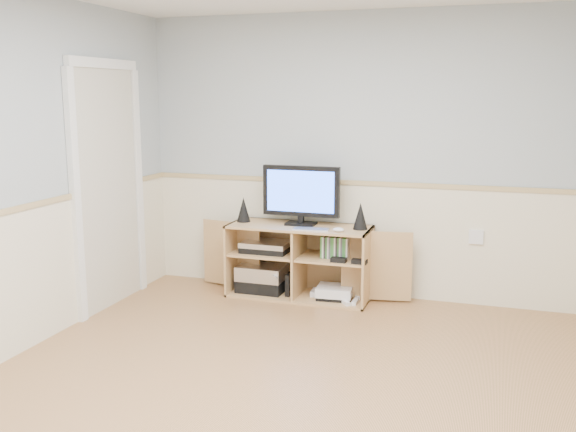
# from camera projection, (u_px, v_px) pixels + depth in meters

# --- Properties ---
(room) EXTENTS (4.04, 4.54, 2.54)m
(room) POSITION_uv_depth(u_px,v_px,m) (278.00, 196.00, 3.69)
(room) COLOR tan
(room) RESTS_ON ground
(media_cabinet) EXTENTS (1.97, 0.47, 0.65)m
(media_cabinet) POSITION_uv_depth(u_px,v_px,m) (301.00, 259.00, 5.77)
(media_cabinet) COLOR tan
(media_cabinet) RESTS_ON floor
(monitor) EXTENTS (0.70, 0.18, 0.53)m
(monitor) POSITION_uv_depth(u_px,v_px,m) (301.00, 193.00, 5.65)
(monitor) COLOR black
(monitor) RESTS_ON media_cabinet
(speaker_left) EXTENTS (0.12, 0.12, 0.23)m
(speaker_left) POSITION_uv_depth(u_px,v_px,m) (244.00, 209.00, 5.82)
(speaker_left) COLOR black
(speaker_left) RESTS_ON media_cabinet
(speaker_right) EXTENTS (0.13, 0.13, 0.23)m
(speaker_right) POSITION_uv_depth(u_px,v_px,m) (360.00, 216.00, 5.49)
(speaker_right) COLOR black
(speaker_right) RESTS_ON media_cabinet
(keyboard) EXTENTS (0.32, 0.16, 0.01)m
(keyboard) POSITION_uv_depth(u_px,v_px,m) (311.00, 229.00, 5.49)
(keyboard) COLOR white
(keyboard) RESTS_ON media_cabinet
(mouse) EXTENTS (0.10, 0.07, 0.04)m
(mouse) POSITION_uv_depth(u_px,v_px,m) (338.00, 230.00, 5.41)
(mouse) COLOR white
(mouse) RESTS_ON media_cabinet
(av_components) EXTENTS (0.51, 0.31, 0.47)m
(av_components) POSITION_uv_depth(u_px,v_px,m) (264.00, 270.00, 5.84)
(av_components) COLOR black
(av_components) RESTS_ON media_cabinet
(game_consoles) EXTENTS (0.45, 0.30, 0.11)m
(game_consoles) POSITION_uv_depth(u_px,v_px,m) (334.00, 293.00, 5.66)
(game_consoles) COLOR white
(game_consoles) RESTS_ON media_cabinet
(game_cases) EXTENTS (0.24, 0.14, 0.19)m
(game_cases) POSITION_uv_depth(u_px,v_px,m) (336.00, 247.00, 5.57)
(game_cases) COLOR #3F8C3F
(game_cases) RESTS_ON media_cabinet
(wall_outlet) EXTENTS (0.12, 0.03, 0.12)m
(wall_outlet) POSITION_uv_depth(u_px,v_px,m) (476.00, 237.00, 5.45)
(wall_outlet) COLOR white
(wall_outlet) RESTS_ON wall_back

